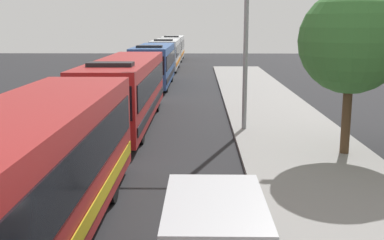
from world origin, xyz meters
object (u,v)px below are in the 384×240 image
(bus_lead, at_px, (20,182))
(bus_middle, at_px, (154,64))
(bus_second_in_line, at_px, (126,89))
(streetlamp_mid, at_px, (246,16))
(bus_rear, at_px, (173,47))
(roadside_tree, at_px, (351,42))
(bus_fourth_in_line, at_px, (166,53))

(bus_lead, bearing_deg, bus_middle, 90.00)
(bus_second_in_line, xyz_separation_m, streetlamp_mid, (5.40, -1.52, 3.30))
(streetlamp_mid, bearing_deg, bus_second_in_line, 164.24)
(bus_second_in_line, distance_m, bus_middle, 13.97)
(bus_lead, height_order, streetlamp_mid, streetlamp_mid)
(bus_rear, height_order, roadside_tree, roadside_tree)
(bus_middle, relative_size, streetlamp_mid, 1.34)
(bus_lead, bearing_deg, roadside_tree, 42.50)
(bus_second_in_line, xyz_separation_m, bus_fourth_in_line, (-0.00, 26.84, -0.00))
(bus_lead, xyz_separation_m, streetlamp_mid, (5.40, 11.87, 3.30))
(bus_middle, bearing_deg, bus_rear, 90.00)
(bus_lead, relative_size, bus_fourth_in_line, 1.15)
(bus_lead, distance_m, bus_middle, 27.37)
(bus_second_in_line, relative_size, bus_rear, 1.11)
(roadside_tree, bearing_deg, bus_lead, -137.50)
(roadside_tree, bearing_deg, bus_middle, 113.83)
(bus_second_in_line, height_order, bus_middle, same)
(bus_fourth_in_line, xyz_separation_m, roadside_tree, (8.61, -32.35, 2.38))
(bus_second_in_line, relative_size, bus_middle, 1.16)
(bus_lead, xyz_separation_m, roadside_tree, (8.61, 7.89, 2.38))
(bus_rear, height_order, streetlamp_mid, streetlamp_mid)
(bus_lead, distance_m, streetlamp_mid, 13.45)
(bus_rear, relative_size, streetlamp_mid, 1.41)
(bus_rear, bearing_deg, bus_second_in_line, -90.00)
(roadside_tree, bearing_deg, bus_fourth_in_line, 104.90)
(bus_fourth_in_line, xyz_separation_m, streetlamp_mid, (5.40, -28.36, 3.30))
(bus_fourth_in_line, bearing_deg, bus_lead, -90.00)
(bus_middle, relative_size, bus_fourth_in_line, 1.00)
(bus_middle, height_order, roadside_tree, roadside_tree)
(bus_middle, height_order, bus_fourth_in_line, same)
(streetlamp_mid, xyz_separation_m, roadside_tree, (3.21, -3.99, -0.93))
(bus_middle, distance_m, streetlamp_mid, 16.74)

